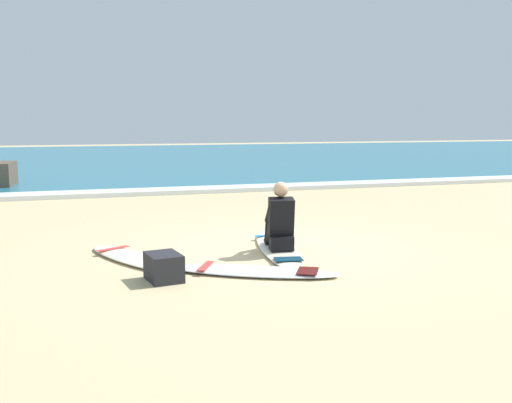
{
  "coord_description": "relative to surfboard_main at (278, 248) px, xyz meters",
  "views": [
    {
      "loc": [
        -2.78,
        -7.68,
        1.85
      ],
      "look_at": [
        -0.05,
        1.1,
        0.55
      ],
      "focal_mm": 39.89,
      "sensor_mm": 36.0,
      "label": 1
    }
  ],
  "objects": [
    {
      "name": "ground_plane",
      "position": [
        0.09,
        0.1,
        -0.04
      ],
      "size": [
        80.0,
        80.0,
        0.0
      ],
      "primitive_type": "plane",
      "color": "#CCB584"
    },
    {
      "name": "sea",
      "position": [
        0.09,
        20.81,
        0.01
      ],
      "size": [
        80.0,
        28.0,
        0.1
      ],
      "primitive_type": "cube",
      "color": "teal",
      "rests_on": "ground"
    },
    {
      "name": "breaking_foam",
      "position": [
        0.09,
        7.11,
        0.02
      ],
      "size": [
        80.0,
        0.9,
        0.11
      ],
      "primitive_type": "cube",
      "color": "white",
      "rests_on": "ground"
    },
    {
      "name": "surfboard_main",
      "position": [
        0.0,
        0.0,
        0.0
      ],
      "size": [
        0.95,
        2.64,
        0.08
      ],
      "color": "#EFE5C6",
      "rests_on": "ground"
    },
    {
      "name": "surfer_seated",
      "position": [
        -0.03,
        -0.17,
        0.4
      ],
      "size": [
        0.45,
        0.75,
        0.95
      ],
      "color": "black",
      "rests_on": "surfboard_main"
    },
    {
      "name": "surfboard_spare_near",
      "position": [
        -2.02,
        -0.02,
        0.0
      ],
      "size": [
        1.4,
        2.09,
        0.08
      ],
      "color": "#EFE5C6",
      "rests_on": "ground"
    },
    {
      "name": "surfboard_spare_far",
      "position": [
        -0.72,
        -1.11,
        0.0
      ],
      "size": [
        2.11,
        1.45,
        0.08
      ],
      "color": "silver",
      "rests_on": "ground"
    },
    {
      "name": "beach_bag",
      "position": [
        -1.8,
        -1.08,
        0.12
      ],
      "size": [
        0.43,
        0.53,
        0.32
      ],
      "primitive_type": "cube",
      "rotation": [
        0.0,
        0.0,
        0.16
      ],
      "color": "#232328",
      "rests_on": "ground"
    }
  ]
}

